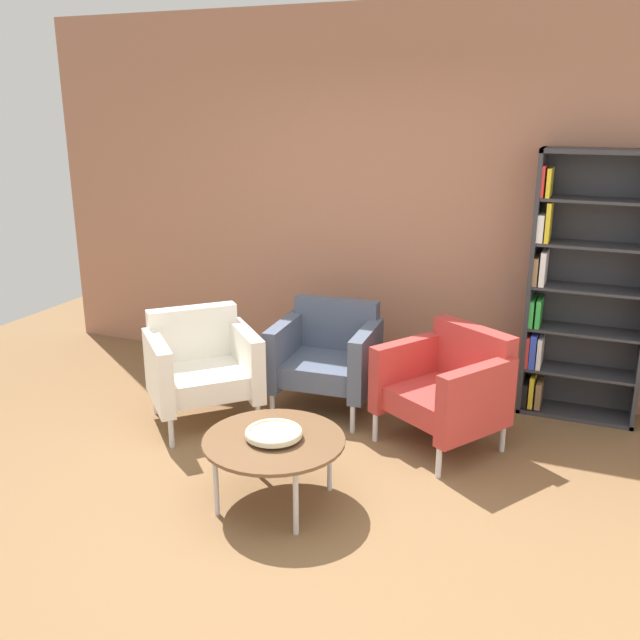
% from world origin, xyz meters
% --- Properties ---
extents(ground_plane, '(8.32, 8.32, 0.00)m').
position_xyz_m(ground_plane, '(0.00, 0.00, 0.00)').
color(ground_plane, brown).
extents(brick_back_panel, '(6.40, 0.12, 2.90)m').
position_xyz_m(brick_back_panel, '(0.00, 2.46, 1.45)').
color(brick_back_panel, '#A87056').
rests_on(brick_back_panel, ground_plane).
extents(bookshelf_tall, '(0.80, 0.30, 1.90)m').
position_xyz_m(bookshelf_tall, '(1.35, 2.25, 0.92)').
color(bookshelf_tall, '#333338').
rests_on(bookshelf_tall, ground_plane).
extents(coffee_table_low, '(0.80, 0.80, 0.40)m').
position_xyz_m(coffee_table_low, '(-0.11, 0.32, 0.37)').
color(coffee_table_low, brown).
rests_on(coffee_table_low, ground_plane).
extents(decorative_bowl, '(0.32, 0.32, 0.05)m').
position_xyz_m(decorative_bowl, '(-0.11, 0.32, 0.43)').
color(decorative_bowl, beige).
rests_on(decorative_bowl, coffee_table_low).
extents(armchair_by_bookshelf, '(0.76, 0.70, 0.78)m').
position_xyz_m(armchair_by_bookshelf, '(-0.32, 1.66, 0.41)').
color(armchair_by_bookshelf, '#4C566B').
rests_on(armchair_by_bookshelf, ground_plane).
extents(armchair_spare_guest, '(0.94, 0.92, 0.78)m').
position_xyz_m(armchair_spare_guest, '(0.63, 1.41, 0.41)').
color(armchair_spare_guest, '#B73833').
rests_on(armchair_spare_guest, ground_plane).
extents(armchair_corner_red, '(0.95, 0.95, 0.78)m').
position_xyz_m(armchair_corner_red, '(-1.07, 1.13, 0.41)').
color(armchair_corner_red, white).
rests_on(armchair_corner_red, ground_plane).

